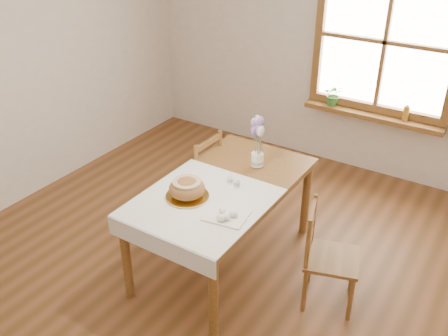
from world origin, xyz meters
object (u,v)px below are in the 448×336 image
(dining_table, at_px, (224,194))
(bread_plate, at_px, (187,196))
(chair_right, at_px, (332,257))
(flower_vase, at_px, (257,160))
(chair_left, at_px, (192,176))

(dining_table, xyz_separation_m, bread_plate, (-0.12, -0.31, 0.10))
(chair_right, bearing_deg, dining_table, 75.03)
(flower_vase, bearing_deg, bread_plate, -105.21)
(chair_right, distance_m, flower_vase, 1.00)
(chair_left, height_order, bread_plate, chair_left)
(dining_table, xyz_separation_m, chair_right, (0.92, 0.04, -0.25))
(chair_left, bearing_deg, flower_vase, 92.26)
(chair_right, xyz_separation_m, flower_vase, (-0.85, 0.36, 0.39))
(dining_table, xyz_separation_m, flower_vase, (0.07, 0.40, 0.14))
(bread_plate, distance_m, flower_vase, 0.74)
(dining_table, height_order, flower_vase, flower_vase)
(dining_table, bearing_deg, flower_vase, 80.03)
(chair_right, height_order, flower_vase, flower_vase)
(chair_right, height_order, bread_plate, chair_right)
(chair_left, relative_size, bread_plate, 2.85)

